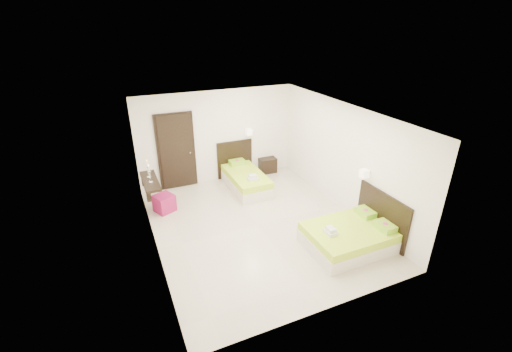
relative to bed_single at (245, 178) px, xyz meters
name	(u,v)px	position (x,y,z in m)	size (l,w,h in m)	color
floor	(257,225)	(-0.48, -1.94, -0.27)	(5.50, 5.50, 0.00)	beige
bed_single	(245,178)	(0.00, 0.00, 0.00)	(1.07, 1.78, 1.47)	beige
bed_double	(351,235)	(0.99, -3.43, -0.01)	(1.71, 1.45, 1.41)	beige
nightstand	(267,164)	(1.02, 0.73, -0.04)	(0.52, 0.46, 0.46)	black
ottoman	(164,203)	(-2.31, -0.43, -0.06)	(0.43, 0.43, 0.43)	maroon
door	(176,152)	(-1.68, 0.76, 0.78)	(1.02, 0.15, 2.14)	black
console_shelf	(150,181)	(-2.56, -0.34, 0.55)	(0.35, 1.20, 0.78)	black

